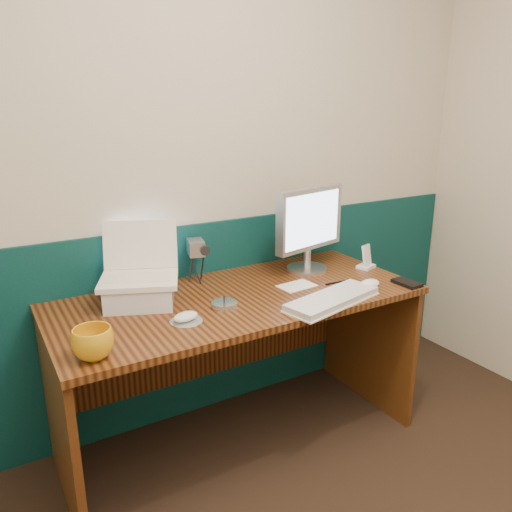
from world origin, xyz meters
TOP-DOWN VIEW (x-y plane):
  - back_wall at (0.00, 1.75)m, footprint 3.50×0.04m
  - wainscot at (0.00, 1.74)m, footprint 3.48×0.02m
  - desk at (0.12, 1.38)m, footprint 1.60×0.70m
  - laptop_riser at (-0.28, 1.50)m, footprint 0.34×0.32m
  - laptop at (-0.28, 1.50)m, footprint 0.38×0.34m
  - monitor at (0.58, 1.51)m, footprint 0.44×0.21m
  - keyboard at (0.42, 1.11)m, footprint 0.48×0.25m
  - mouse_right at (0.67, 1.16)m, footprint 0.13×0.10m
  - mouse_left at (-0.18, 1.25)m, footprint 0.11×0.08m
  - mug at (-0.56, 1.13)m, footprint 0.14×0.14m
  - camcorder at (0.04, 1.64)m, footprint 0.13×0.16m
  - cd_spindle at (0.01, 1.30)m, footprint 0.11×0.11m
  - cd_loose_a at (-0.18, 1.25)m, footprint 0.13×0.13m
  - pen at (0.60, 1.28)m, footprint 0.15×0.02m
  - papers at (0.40, 1.34)m, footprint 0.18×0.13m
  - dock at (0.86, 1.39)m, footprint 0.10×0.09m
  - music_player at (0.86, 1.39)m, footprint 0.07×0.05m
  - pda at (0.86, 1.11)m, footprint 0.08×0.13m

SIDE VIEW (x-z plane):
  - desk at x=0.12m, z-range 0.00..0.75m
  - wainscot at x=0.00m, z-range 0.00..1.00m
  - cd_loose_a at x=-0.18m, z-range 0.75..0.75m
  - papers at x=0.40m, z-range 0.75..0.75m
  - pen at x=0.60m, z-range 0.75..0.76m
  - pda at x=0.86m, z-range 0.75..0.77m
  - dock at x=0.86m, z-range 0.75..0.77m
  - cd_spindle at x=0.01m, z-range 0.75..0.77m
  - keyboard at x=0.42m, z-range 0.75..0.78m
  - mouse_left at x=-0.18m, z-range 0.75..0.78m
  - mouse_right at x=0.67m, z-range 0.75..0.79m
  - laptop_riser at x=-0.28m, z-range 0.75..0.84m
  - mug at x=-0.56m, z-range 0.75..0.86m
  - music_player at x=0.86m, z-range 0.77..0.87m
  - camcorder at x=0.04m, z-range 0.75..0.96m
  - monitor at x=0.58m, z-range 0.75..1.17m
  - laptop at x=-0.28m, z-range 0.84..1.11m
  - back_wall at x=0.00m, z-range 0.00..2.50m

